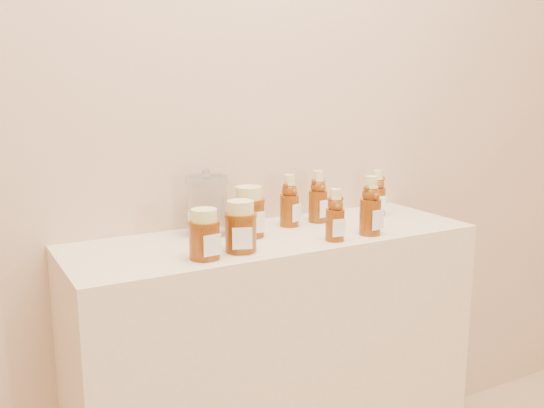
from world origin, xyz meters
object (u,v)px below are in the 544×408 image
bear_bottle_front_left (335,211)px  honey_jar_left (204,234)px  display_table (275,378)px  bear_bottle_back_left (289,197)px  glass_canister (207,203)px

bear_bottle_front_left → honey_jar_left: (-0.39, 0.01, -0.02)m
display_table → bear_bottle_back_left: bear_bottle_back_left is taller
display_table → bear_bottle_back_left: (0.09, 0.08, 0.54)m
display_table → honey_jar_left: size_ratio=9.42×
honey_jar_left → glass_canister: size_ratio=0.68×
display_table → bear_bottle_front_left: (0.12, -0.13, 0.53)m
display_table → bear_bottle_back_left: bearing=39.5°
display_table → bear_bottle_front_left: bearing=-48.5°
bear_bottle_back_left → glass_canister: glass_canister is taller
bear_bottle_front_left → glass_canister: 0.37m
glass_canister → bear_bottle_back_left: bearing=-5.2°
honey_jar_left → glass_canister: glass_canister is taller
bear_bottle_front_left → glass_canister: size_ratio=0.89×
bear_bottle_back_left → glass_canister: 0.26m
bear_bottle_back_left → bear_bottle_front_left: bear_bottle_back_left is taller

